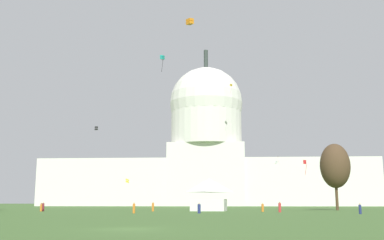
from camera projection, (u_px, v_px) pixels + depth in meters
ground_plane at (129, 229)px, 29.11m from camera, size 800.00×800.00×0.00m
capitol_building at (206, 155)px, 192.08m from camera, size 137.18×31.19×67.51m
event_tent at (209, 194)px, 86.27m from camera, size 7.27×6.34×6.09m
tree_east_mid at (335, 166)px, 94.76m from camera, size 8.05×8.12×13.74m
person_orange_deep_crowd at (41, 207)px, 82.42m from camera, size 0.50×0.50×1.55m
person_maroon_back_center at (43, 207)px, 84.10m from camera, size 0.46×0.46×1.68m
person_red_mid_left at (280, 207)px, 75.41m from camera, size 0.61×0.61×1.73m
person_navy_near_tent at (199, 209)px, 68.45m from camera, size 0.51×0.51×1.60m
person_orange_lawn_far_right at (134, 208)px, 68.78m from camera, size 0.52×0.52×1.65m
person_orange_mid_center at (263, 208)px, 79.51m from camera, size 0.59×0.59×1.53m
person_orange_lawn_far_left at (153, 207)px, 82.30m from camera, size 0.58×0.58×1.73m
person_navy_mid_right at (360, 209)px, 64.57m from camera, size 0.54×0.54×1.54m
kite_orange_mid at (190, 22)px, 81.20m from camera, size 1.50×1.50×1.16m
kite_pink_low at (279, 158)px, 142.44m from camera, size 0.60×1.65×2.41m
kite_red_low at (305, 164)px, 99.18m from camera, size 0.74×0.46×3.29m
kite_white_low at (276, 162)px, 135.05m from camera, size 0.92×0.88×0.93m
kite_turquoise_mid at (162, 58)px, 94.88m from camera, size 1.02×1.00×3.69m
kite_black_mid at (96, 128)px, 107.06m from camera, size 0.91×0.90×0.82m
kite_yellow_low at (127, 181)px, 159.44m from camera, size 1.16×1.06×1.50m
kite_gold_high at (231, 85)px, 169.22m from camera, size 0.98×0.97×4.11m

